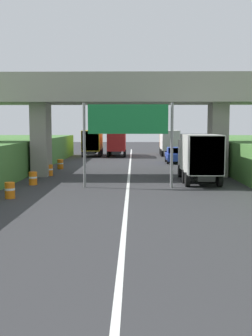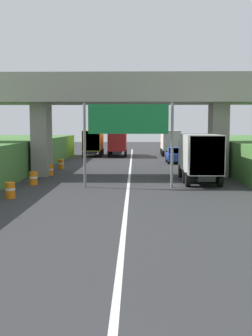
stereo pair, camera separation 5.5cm
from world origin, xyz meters
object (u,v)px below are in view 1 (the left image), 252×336
at_px(truck_red, 117,142).
at_px(construction_barrel_2, 10,190).
at_px(construction_barrel_4, 49,170).
at_px(car_blue, 174,155).
at_px(overhead_highway_sign, 128,125).
at_px(truck_silver, 199,155).
at_px(truck_orange, 169,141).
at_px(construction_barrel_3, 33,178).
at_px(construction_barrel_5, 60,164).
at_px(truck_yellow, 93,142).

xyz_separation_m(truck_red, construction_barrel_2, (-4.69, -32.28, -1.47)).
distance_m(construction_barrel_2, construction_barrel_4, 10.54).
xyz_separation_m(car_blue, construction_barrel_2, (-11.37, -22.23, -0.40)).
distance_m(overhead_highway_sign, truck_silver, 6.12).
bearing_deg(truck_orange, construction_barrel_4, -116.54).
xyz_separation_m(truck_silver, truck_orange, (0.22, 27.10, 0.00)).
relative_size(truck_orange, car_blue, 1.78).
distance_m(construction_barrel_3, construction_barrel_4, 5.27).
height_order(truck_red, construction_barrel_4, truck_red).
distance_m(truck_red, construction_barrel_2, 32.65).
relative_size(car_blue, construction_barrel_2, 4.56).
xyz_separation_m(truck_orange, construction_barrel_5, (-11.77, -18.22, -1.47)).
distance_m(truck_orange, construction_barrel_5, 21.74).
distance_m(truck_yellow, construction_barrel_4, 22.10).
height_order(truck_silver, construction_barrel_4, truck_silver).
bearing_deg(construction_barrel_4, construction_barrel_2, -90.31).
xyz_separation_m(construction_barrel_4, construction_barrel_5, (-0.04, 5.27, 0.00)).
distance_m(truck_orange, construction_barrel_4, 26.29).
xyz_separation_m(truck_silver, construction_barrel_2, (-11.57, -6.93, -1.47)).
distance_m(overhead_highway_sign, construction_barrel_5, 13.81).
distance_m(truck_silver, car_blue, 15.34).
height_order(overhead_highway_sign, truck_red, overhead_highway_sign).
relative_size(construction_barrel_3, construction_barrel_4, 1.00).
height_order(car_blue, construction_barrel_4, car_blue).
xyz_separation_m(construction_barrel_2, construction_barrel_3, (0.01, 5.27, 0.00)).
height_order(truck_orange, truck_red, same).
relative_size(truck_yellow, construction_barrel_2, 8.11).
bearing_deg(truck_yellow, overhead_highway_sign, -79.80).
distance_m(construction_barrel_4, construction_barrel_5, 5.27).
bearing_deg(construction_barrel_3, construction_barrel_2, -90.10).
distance_m(truck_yellow, car_blue, 14.36).
relative_size(truck_yellow, construction_barrel_4, 8.11).
xyz_separation_m(truck_orange, construction_barrel_3, (-11.78, -28.75, -1.47)).
relative_size(overhead_highway_sign, construction_barrel_4, 6.53).
relative_size(truck_silver, construction_barrel_5, 8.11).
distance_m(truck_silver, truck_red, 26.27).
distance_m(truck_orange, car_blue, 11.85).
height_order(construction_barrel_3, construction_barrel_4, same).
bearing_deg(truck_silver, construction_barrel_2, -149.09).
relative_size(truck_red, car_blue, 1.78).
bearing_deg(truck_yellow, truck_red, -4.63).
xyz_separation_m(construction_barrel_2, construction_barrel_5, (0.01, 15.81, 0.00)).
xyz_separation_m(overhead_highway_sign, truck_silver, (5.03, 2.73, -2.16)).
relative_size(overhead_highway_sign, truck_red, 0.81).
relative_size(overhead_highway_sign, construction_barrel_2, 6.53).
relative_size(truck_yellow, car_blue, 1.78).
bearing_deg(truck_yellow, construction_barrel_2, -92.53).
bearing_deg(truck_silver, truck_red, 105.16).
bearing_deg(construction_barrel_5, truck_yellow, 85.13).
bearing_deg(overhead_highway_sign, truck_yellow, 100.20).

